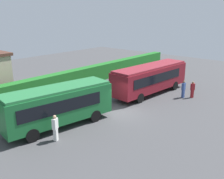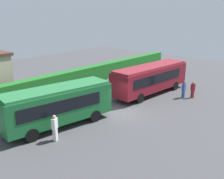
% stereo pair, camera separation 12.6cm
% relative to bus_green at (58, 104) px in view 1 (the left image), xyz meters
% --- Properties ---
extents(ground_plane, '(64.00, 64.00, 0.00)m').
position_rel_bus_green_xyz_m(ground_plane, '(5.20, -1.83, -1.84)').
color(ground_plane, '#424244').
extents(bus_green, '(9.11, 3.88, 3.20)m').
position_rel_bus_green_xyz_m(bus_green, '(0.00, 0.00, 0.00)').
color(bus_green, '#19602D').
rests_on(bus_green, ground_plane).
extents(bus_maroon, '(10.52, 3.30, 3.16)m').
position_rel_bus_green_xyz_m(bus_maroon, '(11.94, -0.79, -0.02)').
color(bus_maroon, maroon).
rests_on(bus_maroon, ground_plane).
extents(person_left, '(0.52, 0.42, 1.94)m').
position_rel_bus_green_xyz_m(person_left, '(-1.69, -1.78, -0.81)').
color(person_left, silver).
rests_on(person_left, ground_plane).
extents(person_center, '(0.45, 0.31, 1.80)m').
position_rel_bus_green_xyz_m(person_center, '(0.03, 3.60, -0.89)').
color(person_center, '#4C6B47').
rests_on(person_center, ground_plane).
extents(person_right, '(0.48, 0.27, 1.83)m').
position_rel_bus_green_xyz_m(person_right, '(13.02, -4.22, -0.87)').
color(person_right, '#334C8C').
rests_on(person_right, ground_plane).
extents(person_far, '(0.47, 0.42, 1.76)m').
position_rel_bus_green_xyz_m(person_far, '(13.62, -4.95, -0.91)').
color(person_far, maroon).
rests_on(person_far, ground_plane).
extents(hedge_row, '(44.00, 1.20, 2.05)m').
position_rel_bus_green_xyz_m(hedge_row, '(5.20, 7.61, -0.82)').
color(hedge_row, '#1D6522').
rests_on(hedge_row, ground_plane).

